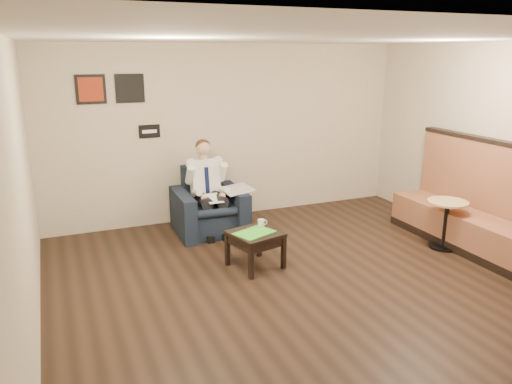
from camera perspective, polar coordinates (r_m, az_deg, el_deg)
name	(u,v)px	position (r m, az deg, el deg)	size (l,w,h in m)	color
ground	(318,288)	(5.98, 7.11, -10.83)	(6.00, 6.00, 0.00)	black
wall_back	(229,133)	(8.19, -3.05, 6.79)	(6.00, 0.02, 2.80)	beige
wall_left	(22,202)	(4.79, -25.20, -1.03)	(0.02, 6.00, 2.80)	beige
ceiling	(327,38)	(5.36, 8.15, 17.06)	(6.00, 6.00, 0.02)	white
seating_sign	(149,131)	(7.82, -12.09, 6.80)	(0.32, 0.02, 0.20)	black
art_print_left	(91,89)	(7.65, -18.37, 11.07)	(0.42, 0.03, 0.42)	#A32C14
art_print_right	(130,88)	(7.71, -14.22, 11.41)	(0.42, 0.03, 0.42)	black
armchair	(209,201)	(7.57, -5.38, -1.07)	(1.01, 1.01, 0.97)	black
seated_man	(211,192)	(7.40, -5.14, 0.00)	(0.64, 0.95, 1.33)	white
lap_papers	(213,198)	(7.32, -4.89, -0.73)	(0.22, 0.32, 0.01)	white
newspaper	(237,189)	(7.54, -2.21, 0.31)	(0.42, 0.53, 0.01)	silver
side_table	(255,250)	(6.39, -0.08, -6.60)	(0.58, 0.58, 0.47)	black
green_folder	(254,233)	(6.27, -0.20, -4.68)	(0.47, 0.33, 0.01)	#40D42A
coffee_mug	(261,223)	(6.49, 0.59, -3.56)	(0.09, 0.09, 0.10)	white
smartphone	(251,227)	(6.46, -0.60, -4.07)	(0.15, 0.07, 0.01)	black
banquette	(484,200)	(7.38, 24.57, -0.81)	(0.70, 2.92, 1.49)	brown
cafe_table	(446,225)	(7.46, 20.84, -3.50)	(0.55, 0.55, 0.68)	tan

